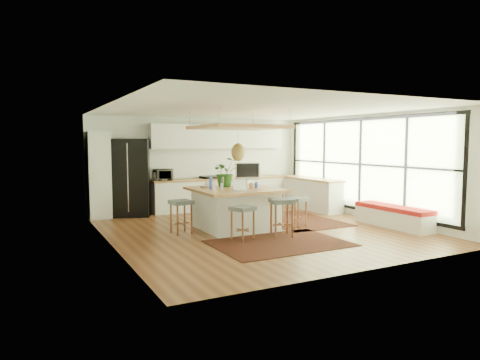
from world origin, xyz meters
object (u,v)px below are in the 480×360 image
fridge (130,182)px  island (235,208)px  stool_right_back (273,206)px  stool_near_right (282,220)px  microwave (163,174)px  stool_near_left (243,223)px  stool_left_side (181,217)px  island_plant (226,175)px  monitor (248,175)px  stool_right_front (297,212)px  laptop (242,185)px

fridge → island: fridge is taller
fridge → stool_right_back: bearing=-18.5°
island → fridge: bearing=121.3°
island → stool_near_right: island is taller
fridge → microwave: size_ratio=3.69×
fridge → stool_near_right: (2.24, -4.05, -0.57)m
island → microwave: microwave is taller
fridge → stool_near_right: 4.66m
island → stool_near_left: size_ratio=2.66×
stool_left_side → microwave: size_ratio=1.30×
island_plant → fridge: bearing=125.4°
island → stool_near_left: bearing=-109.5°
stool_near_left → monitor: 2.04m
microwave → island_plant: bearing=-53.2°
fridge → island: 3.38m
stool_right_front → microwave: size_ratio=1.23×
stool_near_right → stool_right_front: (0.89, 0.73, 0.00)m
stool_right_front → fridge: bearing=133.3°
stool_near_right → stool_right_front: stool_near_right is taller
stool_right_front → stool_right_back: bearing=92.7°
stool_right_back → laptop: (-1.40, -0.97, 0.70)m
stool_near_left → stool_near_right: size_ratio=0.87×
island → stool_right_back: size_ratio=2.41×
stool_right_front → laptop: bearing=-179.9°
fridge → microwave: fridge is taller
island → stool_right_front: size_ratio=2.69×
stool_right_back → island_plant: bearing=-177.3°
fridge → stool_near_left: size_ratio=2.98×
stool_right_front → laptop: laptop is taller
stool_near_left → microwave: 4.08m
stool_near_left → stool_right_back: stool_right_back is taller
stool_near_left → stool_right_front: bearing=21.3°
stool_left_side → monitor: size_ratio=1.20×
fridge → laptop: size_ratio=5.75×
stool_right_front → stool_near_left: bearing=-158.7°
stool_right_back → stool_left_side: 2.67m
stool_near_right → stool_left_side: size_ratio=1.09×
fridge → laptop: (1.68, -3.32, 0.12)m
island → microwave: 3.02m
fridge → island_plant: size_ratio=2.99×
microwave → stool_left_side: bearing=-81.1°
fridge → island: size_ratio=1.12×
stool_right_back → microwave: 3.26m
stool_near_right → monitor: bearing=87.9°
island → laptop: size_ratio=5.14×
stool_right_back → island: bearing=-159.1°
stool_near_right → island_plant: island_plant is taller
laptop → island_plant: (0.03, 0.91, 0.15)m
stool_near_right → microwave: (-1.32, 4.02, 0.76)m
stool_near_right → stool_right_back: 1.90m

